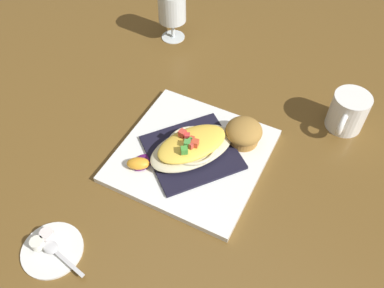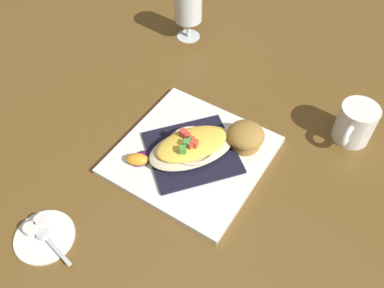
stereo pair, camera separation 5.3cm
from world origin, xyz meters
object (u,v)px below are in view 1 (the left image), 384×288
at_px(creamer_cup_0, 47,235).
at_px(coffee_mug, 347,114).
at_px(spoon, 54,250).
at_px(gratin_dish, 192,146).
at_px(stemmed_glass, 172,9).
at_px(orange_garnish, 139,163).
at_px(creamer_saucer, 52,249).
at_px(creamer_cup_1, 37,243).
at_px(muffin, 244,133).
at_px(square_plate, 192,155).

bearing_deg(creamer_cup_0, coffee_mug, -120.64).
bearing_deg(spoon, gratin_dish, -103.98).
bearing_deg(stemmed_glass, orange_garnish, 117.49).
relative_size(gratin_dish, creamer_cup_0, 8.85).
distance_m(creamer_saucer, creamer_cup_0, 0.03).
xyz_separation_m(coffee_mug, creamer_cup_1, (0.34, 0.59, -0.02)).
bearing_deg(creamer_cup_1, orange_garnish, -99.51).
relative_size(muffin, stemmed_glass, 0.58).
relative_size(creamer_saucer, creamer_cup_1, 4.60).
bearing_deg(creamer_saucer, gratin_dish, -105.36).
distance_m(muffin, stemmed_glass, 0.43).
bearing_deg(muffin, creamer_cup_0, 65.64).
distance_m(muffin, spoon, 0.43).
bearing_deg(orange_garnish, creamer_cup_0, 79.96).
bearing_deg(creamer_cup_0, creamer_saucer, 150.08).
xyz_separation_m(spoon, creamer_cup_1, (0.03, 0.01, 0.00)).
relative_size(square_plate, creamer_cup_0, 12.24).
bearing_deg(muffin, orange_garnish, 51.77).
bearing_deg(gratin_dish, square_plate, -96.99).
bearing_deg(spoon, stemmed_glass, -72.24).
xyz_separation_m(muffin, orange_garnish, (0.14, 0.18, -0.02)).
relative_size(coffee_mug, creamer_cup_1, 4.67).
xyz_separation_m(stemmed_glass, creamer_cup_0, (-0.18, 0.63, -0.07)).
height_order(orange_garnish, creamer_saucer, orange_garnish).
bearing_deg(creamer_cup_0, square_plate, -109.63).
distance_m(gratin_dish, creamer_cup_1, 0.34).
bearing_deg(muffin, spoon, 69.90).
height_order(creamer_saucer, creamer_cup_0, creamer_cup_0).
bearing_deg(creamer_cup_0, stemmed_glass, -74.37).
bearing_deg(spoon, muffin, -110.10).
bearing_deg(square_plate, muffin, -127.80).
distance_m(creamer_saucer, creamer_cup_1, 0.03).
bearing_deg(creamer_cup_1, coffee_mug, -119.83).
xyz_separation_m(square_plate, spoon, (0.08, 0.32, 0.01)).
bearing_deg(creamer_cup_1, creamer_cup_0, -94.13).
xyz_separation_m(gratin_dish, orange_garnish, (0.07, 0.09, -0.02)).
height_order(creamer_cup_0, creamer_cup_1, same).
distance_m(square_plate, spoon, 0.33).
bearing_deg(creamer_cup_0, muffin, -114.36).
distance_m(square_plate, creamer_saucer, 0.33).
bearing_deg(creamer_cup_1, gratin_dish, -108.67).
distance_m(coffee_mug, creamer_saucer, 0.67).
distance_m(muffin, coffee_mug, 0.24).
distance_m(square_plate, orange_garnish, 0.11).
xyz_separation_m(muffin, creamer_cup_1, (0.18, 0.42, -0.02)).
height_order(gratin_dish, creamer_saucer, gratin_dish).
height_order(muffin, stemmed_glass, stemmed_glass).
height_order(square_plate, muffin, muffin).
distance_m(square_plate, coffee_mug, 0.35).
height_order(creamer_saucer, spoon, spoon).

